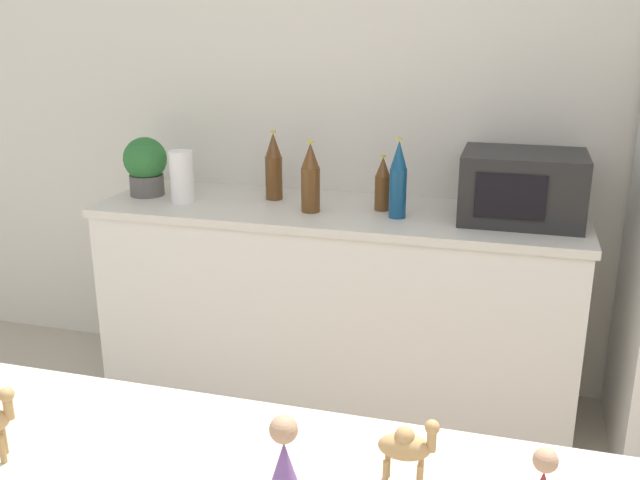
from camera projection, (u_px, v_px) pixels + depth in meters
name	position (u px, v px, depth m)	size (l,w,h in m)	color
wall_back	(460.00, 118.00, 3.14)	(8.00, 0.06, 2.55)	silver
back_counter	(336.00, 306.00, 3.21)	(2.09, 0.63, 0.91)	silver
potted_plant	(145.00, 165.00, 3.26)	(0.20, 0.20, 0.27)	#595451
paper_towel_roll	(182.00, 177.00, 3.14)	(0.10, 0.10, 0.23)	white
microwave	(522.00, 187.00, 2.85)	(0.48, 0.37, 0.28)	black
back_bottle_0	(311.00, 178.00, 2.98)	(0.08, 0.08, 0.30)	brown
back_bottle_1	(274.00, 167.00, 3.18)	(0.08, 0.08, 0.31)	brown
back_bottle_2	(383.00, 184.00, 3.01)	(0.07, 0.07, 0.24)	brown
back_bottle_3	(398.00, 180.00, 2.89)	(0.07, 0.07, 0.33)	navy
camel_figurine_second	(407.00, 446.00, 1.16)	(0.10, 0.05, 0.13)	#A87F4C
wise_man_figurine_crimson	(284.00, 469.00, 1.11)	(0.07, 0.07, 0.16)	#6B4784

